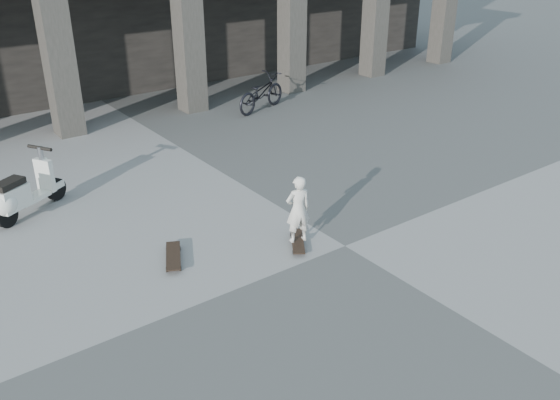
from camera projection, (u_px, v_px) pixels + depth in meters
ground at (345, 246)px, 9.97m from camera, size 90.00×90.00×0.00m
longboard at (298, 241)px, 9.98m from camera, size 0.65×0.83×0.09m
skateboard_spare at (173, 256)px, 9.51m from camera, size 0.61×0.91×0.11m
child at (298, 209)px, 9.72m from camera, size 0.48×0.37×1.17m
scooter at (18, 196)px, 10.68m from camera, size 1.52×1.02×1.18m
bicycle at (261, 93)px, 16.85m from camera, size 2.07×1.26×1.03m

